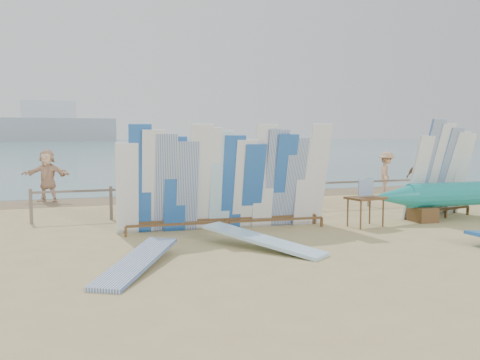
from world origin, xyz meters
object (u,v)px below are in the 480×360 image
object	(u,v)px
beachgoer_1	(139,177)
stroller	(277,192)
beachgoer_6	(287,181)
beachgoer_4	(233,177)
beachgoer_5	(218,172)
flat_board_a	(262,249)
main_surfboard_rack	(227,182)
side_surfboard_rack	(440,174)
beachgoer_extra_0	(449,172)
beachgoer_9	(387,174)
flat_board_e	(137,269)
vendor_table	(365,211)
beach_chair_left	(248,200)
beachgoer_11	(47,176)
beachgoer_3	(184,177)
beach_chair_right	(303,197)
beachgoer_10	(419,178)

from	to	relation	value
beachgoer_1	stroller	bearing A→B (deg)	-65.96
beachgoer_6	beachgoer_4	size ratio (longest dim) A/B	0.99
beachgoer_5	flat_board_a	bearing A→B (deg)	32.81
beachgoer_6	beachgoer_1	bearing A→B (deg)	-177.39
main_surfboard_rack	beachgoer_1	xyz separation A→B (m)	(-1.42, 5.26, -0.26)
side_surfboard_rack	beachgoer_extra_0	distance (m)	5.33
beachgoer_4	beachgoer_9	distance (m)	5.93
flat_board_e	side_surfboard_rack	bearing A→B (deg)	47.47
beachgoer_extra_0	beachgoer_9	xyz separation A→B (m)	(-2.19, 0.74, -0.06)
vendor_table	beachgoer_9	size ratio (longest dim) A/B	0.72
beachgoer_5	beachgoer_extra_0	size ratio (longest dim) A/B	1.04
beachgoer_4	beachgoer_5	distance (m)	1.43
flat_board_a	beach_chair_left	size ratio (longest dim) A/B	3.11
beachgoer_1	beachgoer_11	bearing A→B (deg)	107.89
stroller	beachgoer_5	distance (m)	3.04
beachgoer_3	beachgoer_4	size ratio (longest dim) A/B	1.11
flat_board_a	beach_chair_right	distance (m)	6.57
beach_chair_left	beachgoer_9	world-z (taller)	beachgoer_9
beach_chair_right	beachgoer_5	xyz separation A→B (m)	(-2.03, 2.90, 0.65)
flat_board_e	stroller	world-z (taller)	stroller
flat_board_e	beachgoer_3	bearing A→B (deg)	100.93
beachgoer_3	beachgoer_4	xyz separation A→B (m)	(1.77, 0.34, -0.09)
side_surfboard_rack	beachgoer_6	size ratio (longest dim) A/B	1.63
beachgoer_9	beachgoer_11	distance (m)	12.12
beach_chair_right	stroller	xyz separation A→B (m)	(-0.86, 0.14, 0.17)
beachgoer_extra_0	beachgoer_9	size ratio (longest dim) A/B	1.07
beachgoer_3	beachgoer_1	xyz separation A→B (m)	(-1.33, 0.77, -0.04)
flat_board_a	beachgoer_4	size ratio (longest dim) A/B	1.61
beachgoer_extra_0	beachgoer_6	bearing A→B (deg)	118.32
beach_chair_left	beachgoer_10	size ratio (longest dim) A/B	0.56
beachgoer_10	beachgoer_3	bearing A→B (deg)	48.75
main_surfboard_rack	beachgoer_5	xyz separation A→B (m)	(1.56, 6.24, -0.22)
beachgoer_4	beach_chair_right	bearing A→B (deg)	-48.45
vendor_table	beachgoer_1	bearing A→B (deg)	118.06
beachgoer_3	stroller	bearing A→B (deg)	152.63
beachgoer_4	beachgoer_extra_0	world-z (taller)	beachgoer_extra_0
vendor_table	beachgoer_9	distance (m)	6.74
beach_chair_left	beachgoer_4	bearing A→B (deg)	102.87
main_surfboard_rack	beachgoer_4	world-z (taller)	main_surfboard_rack
beach_chair_left	vendor_table	bearing A→B (deg)	-52.17
beach_chair_right	beach_chair_left	bearing A→B (deg)	-168.30
vendor_table	flat_board_a	xyz separation A→B (m)	(-3.33, -1.55, -0.40)
main_surfboard_rack	beachgoer_9	size ratio (longest dim) A/B	3.11
side_surfboard_rack	beachgoer_11	xyz separation A→B (m)	(-10.45, 6.89, -0.31)
main_surfboard_rack	beachgoer_1	bearing A→B (deg)	108.26
beachgoer_1	beachgoer_5	bearing A→B (deg)	-24.45
beachgoer_4	beachgoer_extra_0	bearing A→B (deg)	-17.37
vendor_table	beach_chair_left	bearing A→B (deg)	103.19
beachgoer_5	beachgoer_1	xyz separation A→B (m)	(-2.98, -0.99, -0.04)
beach_chair_left	beachgoer_4	distance (m)	1.73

